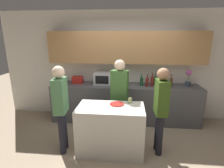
% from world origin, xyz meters
% --- Properties ---
extents(ground_plane, '(14.00, 14.00, 0.00)m').
position_xyz_m(ground_plane, '(0.00, 0.00, 0.00)').
color(ground_plane, gray).
extents(back_wall, '(6.40, 0.40, 2.70)m').
position_xyz_m(back_wall, '(0.00, 1.66, 1.54)').
color(back_wall, silver).
rests_on(back_wall, ground_plane).
extents(back_counter, '(3.60, 0.62, 0.93)m').
position_xyz_m(back_counter, '(0.00, 1.39, 0.47)').
color(back_counter, '#4C4C51').
rests_on(back_counter, ground_plane).
extents(kitchen_island, '(1.18, 0.64, 0.88)m').
position_xyz_m(kitchen_island, '(-0.22, 0.12, 0.44)').
color(kitchen_island, beige).
rests_on(kitchen_island, ground_plane).
extents(microwave, '(0.52, 0.39, 0.30)m').
position_xyz_m(microwave, '(-0.50, 1.46, 1.08)').
color(microwave, '#B7BABC').
rests_on(microwave, back_counter).
extents(toaster, '(0.26, 0.16, 0.18)m').
position_xyz_m(toaster, '(-1.20, 1.46, 1.02)').
color(toaster, '#B21E19').
rests_on(toaster, back_counter).
extents(potted_plant, '(0.14, 0.14, 0.39)m').
position_xyz_m(potted_plant, '(1.49, 1.46, 1.13)').
color(potted_plant, '#333D4C').
rests_on(potted_plant, back_counter).
extents(bottle_0, '(0.08, 0.08, 0.28)m').
position_xyz_m(bottle_0, '(0.39, 1.39, 1.04)').
color(bottle_0, '#194723').
rests_on(bottle_0, back_counter).
extents(bottle_1, '(0.07, 0.07, 0.29)m').
position_xyz_m(bottle_1, '(0.52, 1.33, 1.04)').
color(bottle_1, maroon).
rests_on(bottle_1, back_counter).
extents(bottle_2, '(0.08, 0.08, 0.31)m').
position_xyz_m(bottle_2, '(0.64, 1.38, 1.05)').
color(bottle_2, maroon).
rests_on(bottle_2, back_counter).
extents(bottle_3, '(0.06, 0.06, 0.29)m').
position_xyz_m(bottle_3, '(0.73, 1.50, 1.04)').
color(bottle_3, '#194723').
rests_on(bottle_3, back_counter).
extents(bottle_4, '(0.07, 0.07, 0.26)m').
position_xyz_m(bottle_4, '(0.86, 1.43, 1.03)').
color(bottle_4, silver).
rests_on(bottle_4, back_counter).
extents(bottle_5, '(0.07, 0.07, 0.32)m').
position_xyz_m(bottle_5, '(0.97, 1.51, 1.05)').
color(bottle_5, maroon).
rests_on(bottle_5, back_counter).
extents(bottle_6, '(0.06, 0.06, 0.31)m').
position_xyz_m(bottle_6, '(1.07, 1.33, 1.05)').
color(bottle_6, '#472814').
rests_on(bottle_6, back_counter).
extents(plate_on_island, '(0.26, 0.26, 0.01)m').
position_xyz_m(plate_on_island, '(-0.12, 0.25, 0.89)').
color(plate_on_island, red).
rests_on(plate_on_island, kitchen_island).
extents(cup_0, '(0.07, 0.07, 0.10)m').
position_xyz_m(cup_0, '(0.12, 0.34, 0.93)').
color(cup_0, '#A5B270').
rests_on(cup_0, kitchen_island).
extents(person_left, '(0.21, 0.35, 1.58)m').
position_xyz_m(person_left, '(0.65, 0.17, 0.93)').
color(person_left, black).
rests_on(person_left, ground_plane).
extents(person_center, '(0.37, 0.26, 1.64)m').
position_xyz_m(person_center, '(-0.10, 0.70, 0.97)').
color(person_center, black).
rests_on(person_center, ground_plane).
extents(person_right, '(0.22, 0.36, 1.61)m').
position_xyz_m(person_right, '(-1.09, 0.04, 0.95)').
color(person_right, black).
rests_on(person_right, ground_plane).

